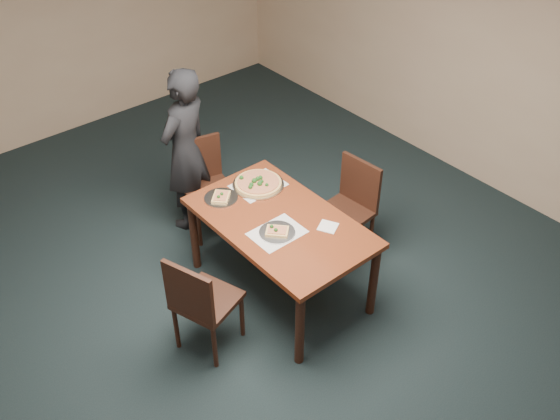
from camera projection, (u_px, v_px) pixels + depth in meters
ground at (275, 330)px, 5.01m from camera, size 8.00×8.00×0.00m
room_shell at (274, 145)px, 3.93m from camera, size 8.00×8.00×8.00m
dining_table at (280, 229)px, 4.97m from camera, size 0.90×1.50×0.75m
chair_far at (205, 180)px, 5.75m from camera, size 0.50×0.50×0.91m
chair_left at (200, 301)px, 4.55m from camera, size 0.53×0.53×0.91m
chair_right at (351, 203)px, 5.47m from camera, size 0.45×0.45×0.91m
diner at (186, 151)px, 5.63m from camera, size 0.67×0.55×1.59m
placemat_main at (258, 185)px, 5.29m from camera, size 0.42×0.32×0.00m
placemat_near at (277, 233)px, 4.79m from camera, size 0.40×0.30×0.00m
pizza_pan at (258, 183)px, 5.27m from camera, size 0.44×0.44×0.07m
slice_plate_near at (277, 232)px, 4.78m from camera, size 0.28×0.28×0.06m
slice_plate_far at (221, 197)px, 5.13m from camera, size 0.28×0.28×0.05m
napkin at (328, 227)px, 4.85m from camera, size 0.19×0.19×0.01m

